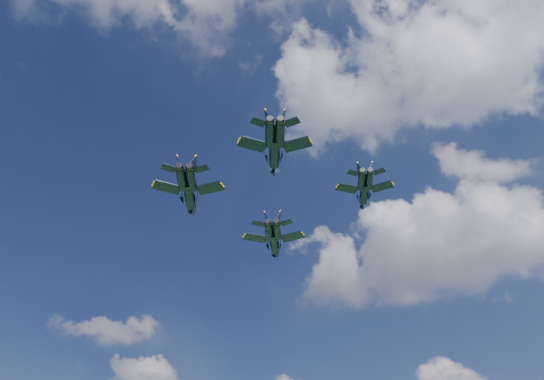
{
  "coord_description": "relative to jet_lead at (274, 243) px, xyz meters",
  "views": [
    {
      "loc": [
        39.29,
        -66.2,
        3.43
      ],
      "look_at": [
        -2.97,
        4.89,
        62.87
      ],
      "focal_mm": 35.0,
      "sensor_mm": 36.0,
      "label": 1
    }
  ],
  "objects": [
    {
      "name": "jet_lead",
      "position": [
        0.0,
        0.0,
        0.0
      ],
      "size": [
        12.9,
        17.51,
        4.22
      ],
      "rotation": [
        0.0,
        0.0,
        0.48
      ],
      "color": "black"
    },
    {
      "name": "jet_left",
      "position": [
        -5.79,
        -23.29,
        0.98
      ],
      "size": [
        13.59,
        17.7,
        4.36
      ],
      "rotation": [
        0.0,
        0.0,
        0.56
      ],
      "color": "black"
    },
    {
      "name": "jet_right",
      "position": [
        24.54,
        -7.31,
        0.2
      ],
      "size": [
        10.53,
        14.38,
        3.45
      ],
      "rotation": [
        0.0,
        0.0,
        0.45
      ],
      "color": "black"
    },
    {
      "name": "jet_slot",
      "position": [
        16.82,
        -28.53,
        -1.51
      ],
      "size": [
        12.02,
        15.94,
        3.91
      ],
      "rotation": [
        0.0,
        0.0,
        0.54
      ],
      "color": "black"
    }
  ]
}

